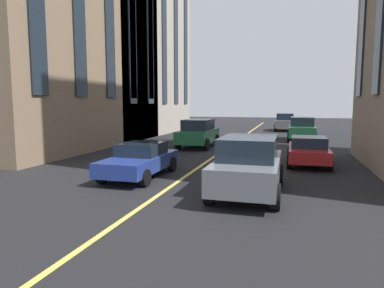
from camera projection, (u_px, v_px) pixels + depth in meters
lane_centre_line at (195, 170)px, 15.43m from camera, size 80.00×0.16×0.01m
car_grey_near at (249, 165)px, 11.23m from camera, size 4.70×2.14×1.88m
car_grey_oncoming at (285, 122)px, 37.32m from camera, size 4.70×2.14×1.88m
car_green_parked_a at (198, 133)px, 23.35m from camera, size 4.70×2.14×1.88m
car_green_parked_b at (302, 129)px, 27.32m from camera, size 4.70×2.14×1.88m
car_blue_far at (140, 160)px, 13.88m from camera, size 4.40×1.95×1.37m
car_red_trailing at (308, 150)px, 16.67m from camera, size 4.40×1.95×1.37m
building_left_near at (115, 24)px, 33.09m from camera, size 16.94×10.07×20.94m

